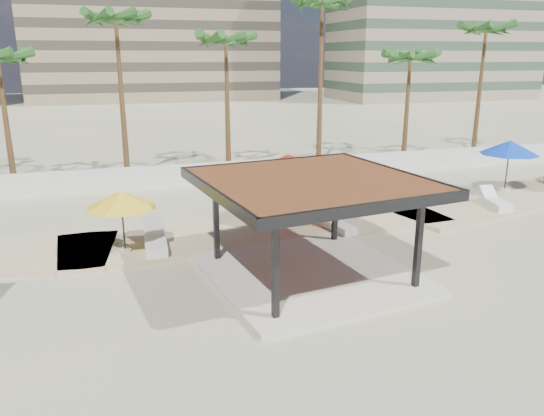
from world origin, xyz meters
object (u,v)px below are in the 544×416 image
Objects in this scene: lounger_b at (338,225)px; lounger_c at (495,202)px; lounger_a at (155,242)px; umbrella_c at (288,164)px; pavilion_central at (311,219)px.

lounger_c is at bearing -93.79° from lounger_b.
lounger_a reaches higher than lounger_c.
lounger_a is at bearing -162.53° from umbrella_c.
umbrella_c reaches higher than lounger_b.
lounger_c reaches higher than lounger_b.
lounger_b is (2.64, 3.71, -1.63)m from pavilion_central.
pavilion_central is at bearing -126.62° from lounger_a.
pavilion_central reaches higher than lounger_b.
umbrella_c is 1.83× the size of lounger_c.
umbrella_c reaches higher than lounger_c.
pavilion_central is 12.14m from lounger_c.
umbrella_c is (1.11, 5.53, 0.66)m from pavilion_central.
umbrella_c is at bearing 97.20° from lounger_c.
lounger_a is 1.07× the size of lounger_c.
umbrella_c is at bearing 70.83° from pavilion_central.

